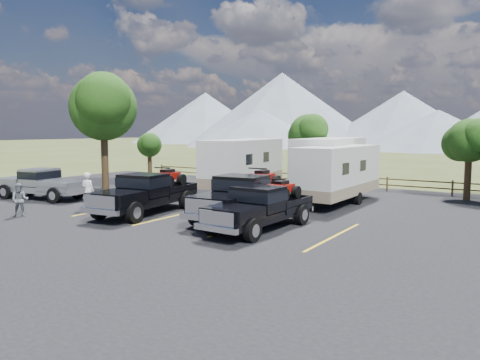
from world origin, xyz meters
The scene contains 18 objects.
ground centered at (0.00, 0.00, 0.00)m, with size 320.00×320.00×0.00m, color #3E4A1F.
asphalt_lot centered at (0.00, 3.00, 0.02)m, with size 44.00×34.00×0.04m, color black.
stall_lines centered at (0.00, 4.00, 0.04)m, with size 12.12×5.50×0.01m.
tree_big_nw centered at (-12.55, 9.03, 5.60)m, with size 5.54×5.18×7.84m.
tree_ne_a centered at (8.97, 17.01, 3.48)m, with size 3.11×2.92×4.76m.
tree_north centered at (-2.03, 19.02, 3.83)m, with size 3.46×3.24×5.25m.
tree_nw_small centered at (-16.02, 17.01, 2.78)m, with size 2.59×2.43×3.85m.
rail_fence centered at (2.00, 18.50, 0.61)m, with size 36.12×0.12×1.00m.
mountain_range centered at (-7.63, 105.98, 7.87)m, with size 209.00×71.00×20.00m.
rig_left centered at (-3.57, 3.79, 1.09)m, with size 2.88×6.71×2.17m.
rig_center centered at (1.21, 5.12, 1.13)m, with size 2.76×6.90×2.26m.
rig_right centered at (2.99, 3.61, 1.00)m, with size 2.30×6.07×2.00m.
trailer_left centered at (-3.80, 12.95, 1.84)m, with size 3.65×9.94×3.43m.
trailer_center centered at (1.49, 14.75, 1.90)m, with size 3.56×10.26×3.55m.
trailer_right centered at (3.11, 11.73, 1.70)m, with size 2.50×9.13×3.18m.
pickup_silver centered at (-12.12, 3.88, 0.97)m, with size 6.19×2.80×1.79m.
person_a centered at (-6.77, 2.85, 1.01)m, with size 0.71×0.46×1.94m, color white.
person_b centered at (-7.95, -0.11, 0.83)m, with size 0.77×0.60×1.59m, color slate.
Camera 1 is at (12.49, -12.74, 4.13)m, focal length 35.00 mm.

